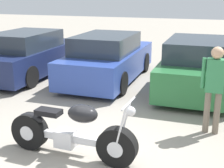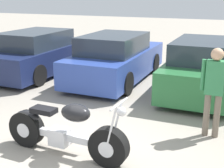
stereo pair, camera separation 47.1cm
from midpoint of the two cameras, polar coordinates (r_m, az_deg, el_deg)
ground_plane at (r=5.51m, az=-3.71°, el=-13.19°), size 60.00×60.00×0.00m
motorcycle at (r=5.41m, az=-6.28°, el=-8.61°), size 2.34×0.62×1.12m
parked_car_navy at (r=10.99m, az=-11.82°, el=5.45°), size 1.90×4.51×1.48m
parked_car_blue at (r=9.92m, az=2.15°, el=4.63°), size 1.90×4.51×1.48m
parked_car_green at (r=9.24m, az=18.04°, el=2.94°), size 1.90×4.51×1.48m
person_standing at (r=6.23m, az=20.31°, el=-0.21°), size 0.52×0.23×1.75m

